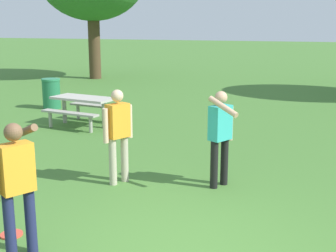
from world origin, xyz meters
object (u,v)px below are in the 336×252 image
(person_thrower, at_px, (221,132))
(person_bystander, at_px, (118,130))
(trash_can_beside_table, at_px, (51,93))
(person_catcher, at_px, (16,180))
(picnic_table_near, at_px, (83,105))
(frisbee, at_px, (12,234))

(person_thrower, height_order, person_bystander, same)
(person_thrower, xyz_separation_m, person_bystander, (-1.71, -0.34, -0.02))
(person_thrower, bearing_deg, trash_can_beside_table, 139.97)
(person_catcher, bearing_deg, trash_can_beside_table, 118.85)
(person_thrower, bearing_deg, picnic_table_near, 140.99)
(person_bystander, height_order, trash_can_beside_table, person_bystander)
(frisbee, height_order, trash_can_beside_table, trash_can_beside_table)
(person_thrower, relative_size, trash_can_beside_table, 1.71)
(person_thrower, height_order, person_catcher, same)
(person_bystander, xyz_separation_m, trash_can_beside_table, (-4.81, 5.81, -0.46))
(person_thrower, height_order, frisbee, person_thrower)
(person_thrower, relative_size, frisbee, 5.61)
(picnic_table_near, xyz_separation_m, trash_can_beside_table, (-2.14, 1.92, -0.08))
(person_bystander, bearing_deg, frisbee, -103.96)
(person_bystander, bearing_deg, trash_can_beside_table, 129.61)
(person_thrower, height_order, trash_can_beside_table, person_thrower)
(person_catcher, relative_size, person_bystander, 1.00)
(person_thrower, bearing_deg, person_bystander, -168.75)
(person_catcher, bearing_deg, frisbee, 136.98)
(person_catcher, distance_m, frisbee, 1.13)
(frisbee, bearing_deg, person_thrower, 49.10)
(person_catcher, height_order, trash_can_beside_table, person_catcher)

